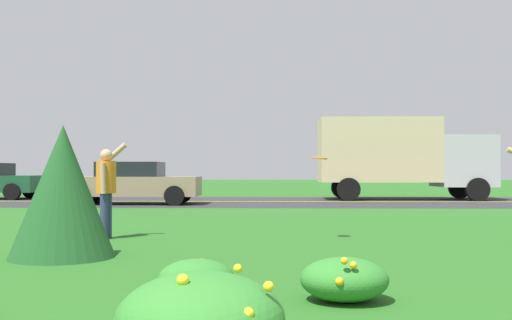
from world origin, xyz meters
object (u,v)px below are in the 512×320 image
at_px(person_thrower_orange_shirt, 106,185).
at_px(box_truck_silver, 400,154).
at_px(car_tan_center_left, 133,183).
at_px(frisbee_orange, 320,158).

bearing_deg(person_thrower_orange_shirt, box_truck_silver, 60.01).
distance_m(person_thrower_orange_shirt, car_tan_center_left, 10.52).
bearing_deg(person_thrower_orange_shirt, frisbee_orange, -1.29).
height_order(person_thrower_orange_shirt, box_truck_silver, box_truck_silver).
relative_size(person_thrower_orange_shirt, frisbee_orange, 6.49).
relative_size(person_thrower_orange_shirt, box_truck_silver, 0.25).
distance_m(frisbee_orange, car_tan_center_left, 11.85).
bearing_deg(car_tan_center_left, box_truck_silver, 19.03).
bearing_deg(frisbee_orange, person_thrower_orange_shirt, 178.71).
bearing_deg(frisbee_orange, car_tan_center_left, 118.23).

